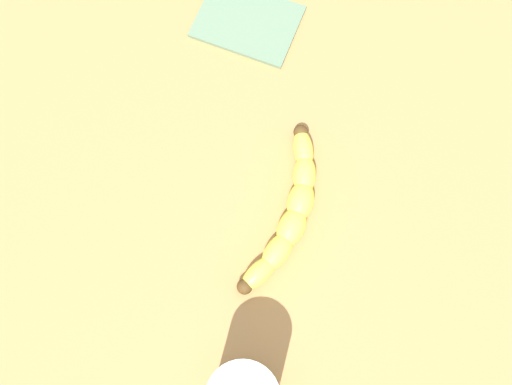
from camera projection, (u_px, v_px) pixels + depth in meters
The scene contains 3 objects.
wooden_tabletop at pixel (250, 242), 72.77cm from camera, with size 120.00×120.00×3.00cm, color #B3834B.
banana at pixel (290, 212), 70.63cm from camera, with size 11.86×20.77×3.29cm.
folded_napkin at pixel (247, 22), 79.85cm from camera, with size 13.71×10.21×0.60cm, color slate.
Camera 1 is at (-11.37, 9.74, 72.99)cm, focal length 40.49 mm.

